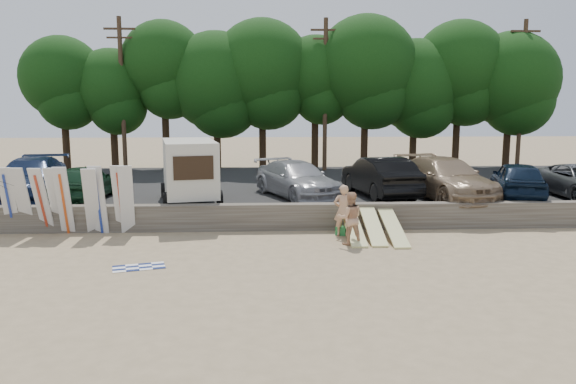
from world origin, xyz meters
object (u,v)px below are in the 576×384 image
object	(u,v)px
car_4	(445,178)
beachgoer_a	(343,210)
car_5	(518,180)
car_3	(380,176)
cooler	(341,231)
car_2	(297,179)
car_0	(31,179)
box_trailer	(190,168)
beachgoer_b	(350,218)
car_1	(85,182)

from	to	relation	value
car_4	beachgoer_a	size ratio (longest dim) A/B	3.20
car_5	beachgoer_a	world-z (taller)	car_5
car_3	cooler	bearing A→B (deg)	51.61
car_2	car_5	size ratio (longest dim) A/B	1.12
car_3	cooler	xyz separation A→B (m)	(-2.31, -4.37, -1.41)
car_5	beachgoer_a	bearing A→B (deg)	40.10
car_2	car_5	distance (m)	9.49
car_3	car_4	xyz separation A→B (m)	(2.66, -0.77, -0.00)
car_0	beachgoer_a	world-z (taller)	car_0
car_0	car_4	bearing A→B (deg)	-9.81
car_5	box_trailer	bearing A→B (deg)	17.30
beachgoer_b	car_4	bearing A→B (deg)	-136.92
car_3	beachgoer_a	size ratio (longest dim) A/B	2.82
car_1	beachgoer_b	world-z (taller)	car_1
car_1	beachgoer_a	world-z (taller)	car_1
beachgoer_a	beachgoer_b	xyz separation A→B (m)	(0.05, -1.28, -0.03)
car_0	car_3	bearing A→B (deg)	-7.35
beachgoer_a	cooler	xyz separation A→B (m)	(-0.03, 0.11, -0.78)
car_0	car_4	world-z (taller)	car_4
car_2	cooler	distance (m)	4.76
car_2	cooler	world-z (taller)	car_2
box_trailer	beachgoer_a	distance (m)	6.88
car_2	cooler	bearing A→B (deg)	-96.57
car_2	beachgoer_a	distance (m)	4.71
car_0	car_3	size ratio (longest dim) A/B	1.13
box_trailer	car_4	xyz separation A→B (m)	(10.84, 0.39, -0.56)
car_2	cooler	xyz separation A→B (m)	(1.37, -4.36, -1.31)
car_1	beachgoer_a	xyz separation A→B (m)	(10.43, -4.04, -0.53)
beachgoer_a	car_1	bearing A→B (deg)	-21.75
car_1	beachgoer_a	distance (m)	11.20
beachgoer_a	beachgoer_b	bearing A→B (deg)	91.84
car_1	car_4	xyz separation A→B (m)	(15.37, -0.33, 0.11)
car_3	car_5	xyz separation A→B (m)	(5.76, -0.96, -0.06)
car_0	beachgoer_a	distance (m)	13.60
car_2	beachgoer_a	bearing A→B (deg)	-96.60
car_0	beachgoer_b	world-z (taller)	car_0
beachgoer_a	beachgoer_b	world-z (taller)	beachgoer_a
car_2	car_5	bearing A→B (deg)	-29.75
car_5	cooler	bearing A→B (deg)	39.38
car_1	box_trailer	bearing A→B (deg)	174.03
beachgoer_b	cooler	size ratio (longest dim) A/B	4.79
car_2	car_3	size ratio (longest dim) A/B	1.00
car_3	beachgoer_a	bearing A→B (deg)	52.49
cooler	beachgoer_a	bearing A→B (deg)	-49.92
cooler	car_3	bearing A→B (deg)	86.16
car_0	car_4	distance (m)	17.78
box_trailer	car_3	size ratio (longest dim) A/B	0.82
car_4	cooler	size ratio (longest dim) A/B	15.79
box_trailer	car_2	size ratio (longest dim) A/B	0.82
cooler	car_1	bearing A→B (deg)	-176.66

